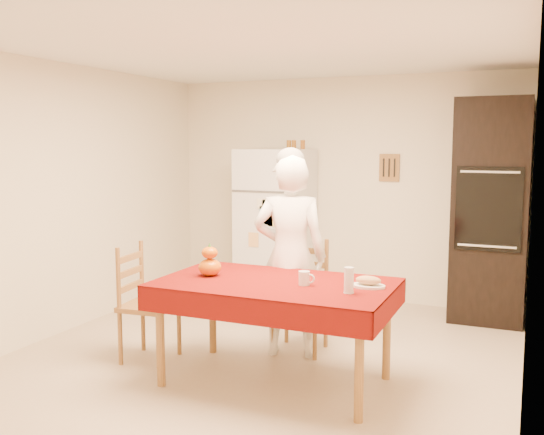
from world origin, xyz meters
The scene contains 17 objects.
floor centered at (0.00, 0.00, 0.00)m, with size 4.50×4.50×0.00m, color tan.
room_shell centered at (0.00, 0.00, 1.62)m, with size 4.02×4.52×2.51m.
refrigerator centered at (-0.65, 1.88, 0.85)m, with size 0.75×0.74×1.70m.
oven_cabinet centered at (1.63, 1.93, 1.10)m, with size 0.70×0.62×2.20m.
dining_table centered at (0.31, -0.40, 0.69)m, with size 1.70×1.00×0.76m.
chair_far centered at (0.23, 0.38, 0.51)m, with size 0.44×0.42×0.95m.
chair_left centered at (-0.88, -0.37, 0.51)m, with size 0.44×0.46×0.95m.
seated_woman centered at (0.19, 0.21, 0.84)m, with size 0.61×0.40×1.67m, color white.
coffee_mug centered at (0.54, -0.42, 0.81)m, with size 0.08×0.08×0.10m, color silver.
pumpkin_lower centered at (-0.22, -0.41, 0.83)m, with size 0.18×0.18×0.13m, color red.
pumpkin_upper centered at (-0.22, -0.41, 0.94)m, with size 0.12×0.12×0.09m, color #CE3604.
wine_glass centered at (0.90, -0.52, 0.85)m, with size 0.07×0.07×0.18m, color silver.
bread_plate centered at (0.98, -0.30, 0.77)m, with size 0.24×0.24×0.02m, color silver.
bread_loaf centered at (0.98, -0.30, 0.81)m, with size 0.18×0.10×0.06m, color #997B4B.
spice_jar_left centered at (-0.51, 1.93, 1.75)m, with size 0.05×0.05×0.10m, color #8A5819.
spice_jar_mid centered at (-0.45, 1.93, 1.75)m, with size 0.05×0.05×0.10m, color #8D5419.
spice_jar_right centered at (-0.35, 1.93, 1.75)m, with size 0.05×0.05×0.10m, color brown.
Camera 1 is at (2.00, -4.37, 1.76)m, focal length 40.00 mm.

